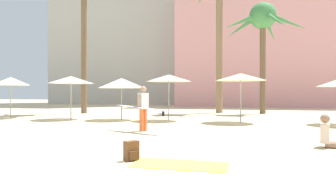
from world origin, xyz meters
TOP-DOWN VIEW (x-y plane):
  - ground at (0.00, 0.00)m, footprint 120.00×120.00m
  - hotel_pink at (8.16, 33.17)m, footprint 25.32×10.53m
  - palm_tree_center at (3.67, 18.05)m, footprint 5.76×5.48m
  - cafe_umbrella_0 at (-4.32, 11.26)m, footprint 2.55×2.55m
  - cafe_umbrella_1 at (-7.20, 11.02)m, footprint 2.48×2.48m
  - cafe_umbrella_2 at (1.99, 10.93)m, footprint 2.50×2.50m
  - cafe_umbrella_5 at (-1.71, 11.36)m, footprint 2.38×2.38m
  - cafe_umbrella_7 at (-11.01, 11.00)m, footprint 2.09×2.09m
  - beach_towel at (0.59, 1.27)m, footprint 1.95×0.97m
  - backpack at (-0.48, 1.47)m, footprint 0.35×0.35m
  - person_near_right at (4.18, 4.04)m, footprint 0.97×0.61m
  - person_mid_right at (-1.71, 6.44)m, footprint 2.57×1.54m

SIDE VIEW (x-z plane):
  - ground at x=0.00m, z-range 0.00..0.00m
  - beach_towel at x=0.59m, z-range 0.00..0.01m
  - backpack at x=-0.48m, z-range -0.01..0.41m
  - person_near_right at x=4.18m, z-range -0.14..0.75m
  - person_mid_right at x=-1.71m, z-range 0.07..1.78m
  - cafe_umbrella_0 at x=-4.32m, z-range 0.86..3.13m
  - cafe_umbrella_7 at x=-11.01m, z-range 0.95..3.34m
  - cafe_umbrella_1 at x=-7.20m, z-range 0.99..3.39m
  - cafe_umbrella_2 at x=1.99m, z-range 1.03..3.46m
  - cafe_umbrella_5 at x=-1.71m, z-range 1.03..3.47m
  - palm_tree_center at x=3.67m, z-range 2.45..10.30m
  - hotel_pink at x=8.16m, z-range 0.00..14.27m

